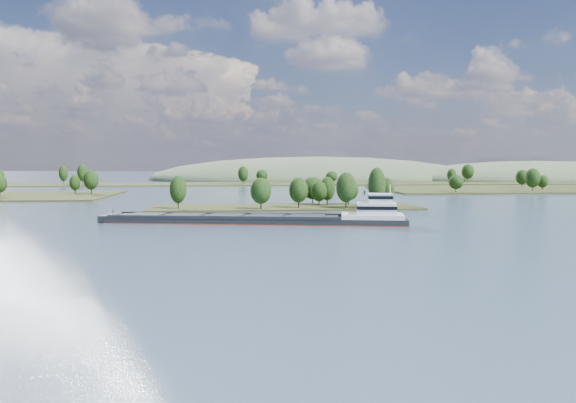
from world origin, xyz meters
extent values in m
plane|color=#334A59|center=(0.00, 120.00, 0.00)|extent=(1800.00, 1800.00, 0.00)
cube|color=#293216|center=(0.00, 180.00, 0.00)|extent=(100.00, 30.00, 1.20)
cylinder|color=black|center=(21.07, 169.37, 2.73)|extent=(0.50, 0.50, 4.26)
ellipsoid|color=black|center=(21.07, 169.37, 8.14)|extent=(7.42, 7.42, 10.94)
cylinder|color=black|center=(12.15, 191.47, 2.37)|extent=(0.50, 0.50, 3.54)
ellipsoid|color=black|center=(12.15, 191.47, 6.87)|extent=(8.75, 8.75, 9.11)
cylinder|color=black|center=(4.34, 173.62, 2.41)|extent=(0.50, 0.50, 3.63)
ellipsoid|color=black|center=(4.34, 173.62, 7.02)|extent=(7.05, 7.05, 9.32)
cylinder|color=black|center=(13.33, 182.97, 2.15)|extent=(0.50, 0.50, 3.10)
ellipsoid|color=black|center=(13.33, 182.97, 6.09)|extent=(6.34, 6.34, 7.97)
cylinder|color=black|center=(-9.63, 169.12, 2.42)|extent=(0.50, 0.50, 3.64)
ellipsoid|color=black|center=(-9.63, 169.12, 7.05)|extent=(7.51, 7.51, 9.36)
cylinder|color=black|center=(-38.97, 173.14, 2.53)|extent=(0.50, 0.50, 3.86)
ellipsoid|color=black|center=(-38.97, 173.14, 7.44)|extent=(6.00, 6.00, 9.92)
cylinder|color=black|center=(16.73, 184.25, 2.39)|extent=(0.50, 0.50, 3.59)
ellipsoid|color=black|center=(16.73, 184.25, 6.96)|extent=(5.93, 5.93, 9.23)
cylinder|color=black|center=(40.18, 184.34, 2.32)|extent=(0.50, 0.50, 3.44)
ellipsoid|color=black|center=(40.18, 184.34, 6.70)|extent=(6.05, 6.05, 8.86)
cylinder|color=black|center=(32.15, 168.83, 3.01)|extent=(0.50, 0.50, 4.83)
ellipsoid|color=black|center=(32.15, 168.83, 9.15)|extent=(6.46, 6.46, 12.41)
cylinder|color=black|center=(25.72, 187.27, 2.22)|extent=(0.50, 0.50, 3.23)
ellipsoid|color=black|center=(25.72, 187.27, 6.33)|extent=(8.00, 8.00, 8.32)
cylinder|color=black|center=(-92.72, 269.60, 2.80)|extent=(0.50, 0.50, 4.00)
ellipsoid|color=black|center=(-92.72, 269.60, 7.88)|extent=(7.70, 7.70, 10.27)
cylinder|color=black|center=(-100.95, 269.74, 2.38)|extent=(0.50, 0.50, 3.17)
ellipsoid|color=black|center=(-100.95, 269.74, 6.41)|extent=(5.42, 5.42, 8.14)
cylinder|color=black|center=(-130.55, 250.44, 2.55)|extent=(0.50, 0.50, 3.49)
cylinder|color=black|center=(101.80, 266.76, 2.33)|extent=(0.50, 0.50, 3.05)
ellipsoid|color=black|center=(101.80, 266.76, 6.21)|extent=(8.15, 8.15, 7.85)
cylinder|color=black|center=(146.27, 267.79, 2.91)|extent=(0.50, 0.50, 4.22)
ellipsoid|color=black|center=(146.27, 267.79, 8.28)|extent=(8.14, 8.14, 10.85)
cylinder|color=black|center=(158.42, 278.63, 2.25)|extent=(0.50, 0.50, 2.89)
ellipsoid|color=black|center=(158.42, 278.63, 5.92)|extent=(6.19, 6.19, 7.43)
cylinder|color=black|center=(165.22, 314.54, 2.66)|extent=(0.50, 0.50, 3.71)
ellipsoid|color=black|center=(165.22, 314.54, 7.38)|extent=(8.04, 8.04, 9.55)
cube|color=#293216|center=(0.00, 400.00, 0.00)|extent=(900.00, 60.00, 1.20)
cylinder|color=black|center=(-143.75, 396.92, 2.86)|extent=(0.50, 0.50, 4.52)
ellipsoid|color=black|center=(-143.75, 396.92, 8.61)|extent=(6.22, 6.22, 11.63)
cylinder|color=black|center=(144.98, 381.10, 2.48)|extent=(0.50, 0.50, 3.76)
ellipsoid|color=black|center=(144.98, 381.10, 7.26)|extent=(6.87, 6.87, 9.67)
cylinder|color=black|center=(2.47, 402.23, 2.33)|extent=(0.50, 0.50, 3.46)
ellipsoid|color=black|center=(2.47, 402.23, 6.73)|extent=(8.86, 8.86, 8.90)
cylinder|color=black|center=(172.31, 415.14, 2.98)|extent=(0.50, 0.50, 4.76)
ellipsoid|color=black|center=(172.31, 415.14, 9.04)|extent=(10.07, 10.07, 12.25)
cylinder|color=black|center=(-129.86, 395.38, 3.05)|extent=(0.50, 0.50, 4.90)
ellipsoid|color=black|center=(-129.86, 395.38, 9.28)|extent=(7.07, 7.07, 12.61)
cylinder|color=black|center=(54.52, 388.85, 2.16)|extent=(0.50, 0.50, 3.12)
ellipsoid|color=black|center=(54.52, 388.85, 6.13)|extent=(9.06, 9.06, 8.03)
cylinder|color=black|center=(-12.18, 383.15, 2.80)|extent=(0.50, 0.50, 4.39)
ellipsoid|color=black|center=(-12.18, 383.15, 8.38)|extent=(7.64, 7.64, 11.30)
ellipsoid|color=#475B3E|center=(260.00, 470.00, 0.00)|extent=(260.00, 140.00, 36.00)
ellipsoid|color=#475B3E|center=(60.00, 500.00, 0.00)|extent=(320.00, 160.00, 44.00)
cube|color=black|center=(-13.17, 129.06, 0.53)|extent=(85.15, 27.25, 2.33)
cube|color=maroon|center=(-13.17, 129.06, 0.05)|extent=(85.40, 27.50, 0.26)
cube|color=black|center=(-20.44, 135.83, 2.01)|extent=(64.44, 13.49, 0.85)
cube|color=black|center=(-22.51, 125.66, 2.01)|extent=(64.44, 13.49, 0.85)
cube|color=black|center=(-21.47, 130.74, 1.85)|extent=(64.18, 22.00, 0.32)
cube|color=black|center=(-44.31, 135.38, 2.17)|extent=(11.07, 10.41, 0.37)
cube|color=black|center=(-32.89, 133.06, 2.17)|extent=(11.07, 10.41, 0.37)
cube|color=black|center=(-21.47, 130.74, 2.17)|extent=(11.07, 10.41, 0.37)
cube|color=black|center=(-10.06, 128.42, 2.17)|extent=(11.07, 10.41, 0.37)
cube|color=black|center=(1.36, 126.10, 2.17)|extent=(11.07, 10.41, 0.37)
cube|color=black|center=(-55.21, 137.60, 0.95)|extent=(5.01, 9.97, 2.12)
cylinder|color=black|center=(-54.17, 137.39, 2.44)|extent=(0.30, 0.30, 2.33)
cube|color=white|center=(19.01, 122.52, 2.33)|extent=(18.63, 13.34, 1.27)
cube|color=white|center=(20.05, 122.31, 4.45)|extent=(12.07, 10.41, 3.18)
cube|color=black|center=(20.05, 122.31, 4.87)|extent=(12.32, 10.66, 0.95)
cube|color=white|center=(21.08, 122.10, 7.20)|extent=(7.49, 7.49, 2.33)
cube|color=black|center=(21.08, 122.10, 7.63)|extent=(7.74, 7.74, 0.85)
cube|color=white|center=(21.08, 122.10, 8.47)|extent=(7.99, 7.99, 0.21)
cylinder|color=white|center=(23.68, 121.57, 9.74)|extent=(0.25, 0.25, 2.75)
cylinder|color=black|center=(17.57, 126.06, 8.69)|extent=(0.62, 0.62, 1.27)
camera|label=1|loc=(-19.22, -29.08, 17.47)|focal=35.00mm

